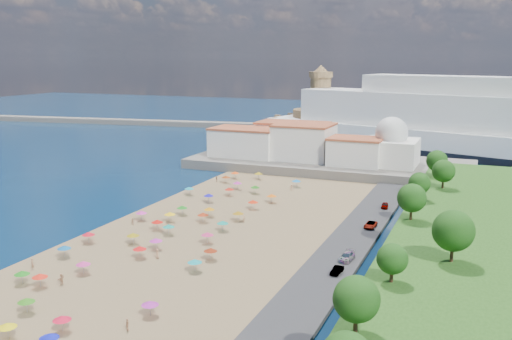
% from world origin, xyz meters
% --- Properties ---
extents(ground, '(700.00, 700.00, 0.00)m').
position_xyz_m(ground, '(0.00, 0.00, 0.00)').
color(ground, '#071938').
rests_on(ground, ground).
extents(terrace, '(90.00, 36.00, 3.00)m').
position_xyz_m(terrace, '(10.00, 73.00, 1.50)').
color(terrace, '#59544C').
rests_on(terrace, ground).
extents(jetty, '(18.00, 70.00, 2.40)m').
position_xyz_m(jetty, '(-12.00, 108.00, 1.20)').
color(jetty, '#59544C').
rests_on(jetty, ground).
extents(breakwater, '(199.03, 34.77, 2.60)m').
position_xyz_m(breakwater, '(-110.00, 153.00, 1.30)').
color(breakwater, '#59544C').
rests_on(breakwater, ground).
extents(waterfront_buildings, '(57.00, 29.00, 11.00)m').
position_xyz_m(waterfront_buildings, '(-3.05, 73.64, 7.88)').
color(waterfront_buildings, silver).
rests_on(waterfront_buildings, terrace).
extents(domed_building, '(16.00, 16.00, 15.00)m').
position_xyz_m(domed_building, '(30.00, 71.00, 8.97)').
color(domed_building, silver).
rests_on(domed_building, terrace).
extents(fortress, '(40.00, 40.00, 32.40)m').
position_xyz_m(fortress, '(-12.00, 138.00, 6.68)').
color(fortress, '#95704A').
rests_on(fortress, ground).
extents(cruise_ship, '(162.90, 68.11, 35.55)m').
position_xyz_m(cruise_ship, '(48.87, 114.52, 10.53)').
color(cruise_ship, black).
rests_on(cruise_ship, ground).
extents(beach_parasols, '(32.06, 114.46, 2.20)m').
position_xyz_m(beach_parasols, '(-1.30, -12.17, 2.15)').
color(beach_parasols, gray).
rests_on(beach_parasols, beach).
extents(beachgoers, '(30.64, 94.42, 1.88)m').
position_xyz_m(beachgoers, '(-2.58, -12.15, 1.13)').
color(beachgoers, tan).
rests_on(beachgoers, beach).
extents(parked_cars, '(2.35, 48.96, 1.37)m').
position_xyz_m(parked_cars, '(36.00, 2.94, 1.35)').
color(parked_cars, gray).
rests_on(parked_cars, promenade).
extents(hillside_trees, '(14.58, 108.09, 7.98)m').
position_xyz_m(hillside_trees, '(47.93, -6.95, 10.15)').
color(hillside_trees, '#382314').
rests_on(hillside_trees, hillside).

